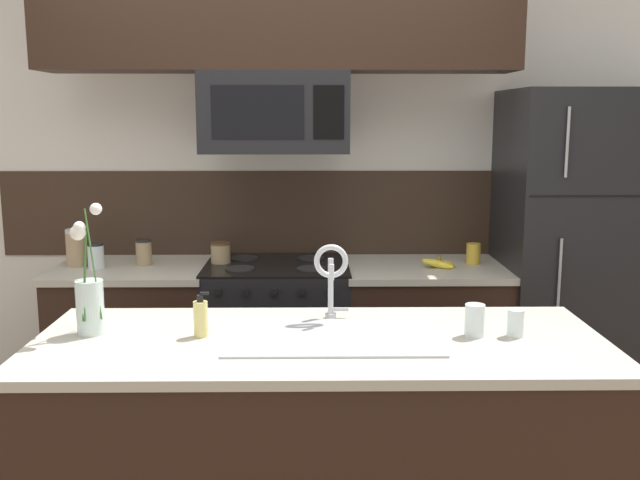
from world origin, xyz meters
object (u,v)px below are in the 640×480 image
flower_vase (89,300)px  microwave (275,113)px  coffee_tin (473,254)px  storage_jar_short (144,252)px  storage_jar_medium (96,256)px  dish_soap_bottle (201,318)px  drinking_glass (475,320)px  refrigerator (585,263)px  storage_jar_tall (77,248)px  stove_range (278,347)px  storage_jar_squat (221,254)px  spare_glass (516,323)px  banana_bunch (439,264)px  sink_faucet (331,271)px

flower_vase → microwave: bearing=61.9°
coffee_tin → storage_jar_short: bearing=-179.6°
storage_jar_medium → dish_soap_bottle: 1.39m
microwave → storage_jar_medium: bearing=-178.9°
dish_soap_bottle → drinking_glass: dish_soap_bottle is taller
storage_jar_short → coffee_tin: storage_jar_short is taller
refrigerator → storage_jar_tall: refrigerator is taller
stove_range → storage_jar_squat: bearing=174.1°
storage_jar_tall → spare_glass: storage_jar_tall is taller
storage_jar_medium → drinking_glass: 2.09m
storage_jar_short → refrigerator: bearing=-0.4°
drinking_glass → spare_glass: 0.15m
banana_bunch → coffee_tin: coffee_tin is taller
storage_jar_tall → storage_jar_short: bearing=4.6°
stove_range → sink_faucet: bearing=-75.9°
storage_jar_medium → dish_soap_bottle: size_ratio=0.81×
refrigerator → banana_bunch: refrigerator is taller
drinking_glass → sink_faucet: bearing=158.9°
refrigerator → drinking_glass: (-0.88, -1.25, 0.05)m
storage_jar_squat → dish_soap_bottle: 1.26m
microwave → flower_vase: (-0.62, -1.17, -0.67)m
storage_jar_medium → banana_bunch: size_ratio=0.70×
storage_jar_medium → stove_range: bearing=2.4°
storage_jar_squat → flower_vase: (-0.32, -1.22, 0.07)m
coffee_tin → sink_faucet: (-0.80, -1.08, 0.14)m
storage_jar_tall → coffee_tin: bearing=1.1°
storage_jar_medium → storage_jar_short: 0.24m
stove_range → drinking_glass: (0.77, -1.23, 0.51)m
stove_range → dish_soap_bottle: 1.35m
sink_faucet → storage_jar_short: bearing=132.2°
storage_jar_medium → dish_soap_bottle: (0.73, -1.18, 0.00)m
storage_jar_medium → storage_jar_short: (0.23, 0.08, 0.00)m
banana_bunch → dish_soap_bottle: 1.58m
banana_bunch → dish_soap_bottle: bearing=-132.6°
storage_jar_medium → drinking_glass: (1.72, -1.19, -0.01)m
storage_jar_squat → flower_vase: flower_vase is taller
stove_range → storage_jar_short: storage_jar_short is taller
storage_jar_short → drinking_glass: (1.49, -1.27, -0.01)m
refrigerator → storage_jar_short: size_ratio=13.19×
microwave → stove_range: bearing=90.2°
drinking_glass → coffee_tin: bearing=77.5°
storage_jar_short → flower_vase: size_ratio=0.29×
storage_jar_medium → dish_soap_bottle: dish_soap_bottle is taller
coffee_tin → sink_faucet: bearing=-126.4°
microwave → spare_glass: microwave is taller
refrigerator → banana_bunch: (-0.80, -0.08, 0.02)m
microwave → dish_soap_bottle: microwave is taller
coffee_tin → spare_glass: (-0.14, -1.29, -0.00)m
banana_bunch → flower_vase: 1.86m
drinking_glass → flower_vase: size_ratio=0.24×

